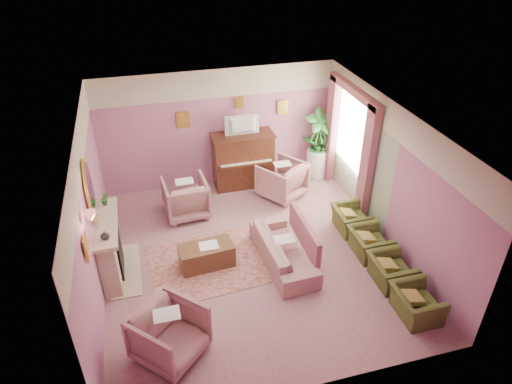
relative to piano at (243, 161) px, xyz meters
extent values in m
cube|color=#986970|center=(-0.50, -2.68, -0.65)|extent=(5.50, 6.00, 0.01)
cube|color=white|center=(-0.50, -2.68, 2.15)|extent=(5.50, 6.00, 0.01)
cube|color=#8B5A83|center=(-0.50, 0.32, 0.75)|extent=(5.50, 0.02, 2.80)
cube|color=#8B5A83|center=(-0.50, -5.68, 0.75)|extent=(5.50, 0.02, 2.80)
cube|color=#8B5A83|center=(-3.25, -2.68, 0.75)|extent=(0.02, 6.00, 2.80)
cube|color=#8B5A83|center=(2.25, -2.68, 0.75)|extent=(0.02, 6.00, 2.80)
cube|color=beige|center=(-0.50, 0.31, 1.82)|extent=(5.50, 0.01, 0.65)
cube|color=#97A688|center=(2.23, -1.38, 0.42)|extent=(0.01, 3.00, 2.15)
cube|color=#BBA98C|center=(-3.09, -2.48, -0.10)|extent=(0.30, 1.40, 1.10)
cube|color=black|center=(-2.99, -2.48, -0.25)|extent=(0.18, 0.72, 0.68)
cube|color=orange|center=(-2.95, -2.48, -0.43)|extent=(0.06, 0.54, 0.10)
cube|color=#BBA98C|center=(-3.06, -2.48, 0.47)|extent=(0.40, 1.55, 0.07)
cube|color=#BBA98C|center=(-2.89, -2.48, -0.64)|extent=(0.55, 1.50, 0.02)
ellipsoid|color=#E4C244|center=(-3.20, -2.48, 1.15)|extent=(0.04, 0.72, 1.20)
ellipsoid|color=silver|center=(-3.17, -2.48, 1.15)|extent=(0.01, 0.60, 1.06)
cone|color=#E4786D|center=(-3.12, -3.53, 1.33)|extent=(0.20, 0.20, 0.16)
cube|color=#411F13|center=(0.00, 0.00, 0.00)|extent=(1.40, 0.60, 1.30)
cube|color=#411F13|center=(0.00, -0.35, 0.07)|extent=(1.30, 0.12, 0.06)
cube|color=#FBEBCE|center=(0.00, -0.35, 0.11)|extent=(1.20, 0.08, 0.02)
cube|color=#411F13|center=(0.00, 0.00, 0.66)|extent=(1.45, 0.65, 0.04)
imported|color=black|center=(0.00, -0.05, 0.95)|extent=(0.80, 0.12, 0.48)
cube|color=#E4C244|center=(-1.30, 0.28, 1.07)|extent=(0.30, 0.03, 0.38)
cube|color=#E4C244|center=(1.05, 0.28, 1.13)|extent=(0.26, 0.03, 0.34)
cube|color=#E4C244|center=(0.00, 0.28, 1.35)|extent=(0.22, 0.03, 0.26)
cube|color=#E4C244|center=(-3.21, -3.88, 1.07)|extent=(0.03, 0.28, 0.36)
cube|color=beige|center=(2.20, -1.13, 1.05)|extent=(0.03, 1.40, 1.80)
cube|color=#964F5C|center=(2.12, -2.05, 0.65)|extent=(0.16, 0.34, 2.60)
cube|color=#964F5C|center=(2.12, -0.21, 0.65)|extent=(0.16, 0.34, 2.60)
cube|color=#964F5C|center=(2.12, -1.13, 1.91)|extent=(0.16, 2.20, 0.16)
imported|color=#2B732F|center=(-3.05, -1.93, 0.64)|extent=(0.16, 0.16, 0.28)
imported|color=beige|center=(-3.05, -2.98, 0.58)|extent=(0.16, 0.16, 0.16)
cube|color=#9E6259|center=(-1.21, -2.69, -0.64)|extent=(2.64, 2.00, 0.01)
cube|color=brown|center=(-1.38, -2.72, -0.43)|extent=(1.04, 0.58, 0.45)
cube|color=white|center=(-1.33, -2.72, -0.20)|extent=(0.35, 0.28, 0.01)
imported|color=#AD7C7A|center=(0.04, -3.02, -0.26)|extent=(0.64, 1.91, 0.77)
cube|color=#964F5C|center=(0.44, -3.02, -0.05)|extent=(0.10, 1.45, 0.53)
imported|color=#AD7C7A|center=(-1.51, -0.93, -0.18)|extent=(0.91, 0.91, 0.95)
imported|color=#AD7C7A|center=(0.74, -0.74, -0.18)|extent=(0.91, 0.91, 0.95)
imported|color=#AD7C7A|center=(-2.25, -4.59, -0.18)|extent=(0.91, 0.91, 0.95)
imported|color=#465020|center=(1.72, -4.86, -0.31)|extent=(0.56, 0.79, 0.69)
imported|color=#465020|center=(1.72, -4.04, -0.31)|extent=(0.56, 0.79, 0.69)
imported|color=#465020|center=(1.72, -3.22, -0.31)|extent=(0.56, 0.79, 0.69)
imported|color=#465020|center=(1.72, -2.40, -0.31)|extent=(0.56, 0.79, 0.69)
cylinder|color=white|center=(1.89, -0.04, -0.30)|extent=(0.52, 0.52, 0.70)
imported|color=#2B732F|center=(1.89, -0.04, 0.22)|extent=(0.30, 0.30, 0.34)
imported|color=#2B732F|center=(2.01, -0.14, 0.19)|extent=(0.16, 0.16, 0.28)
cylinder|color=brown|center=(1.88, -0.06, -0.48)|extent=(0.34, 0.34, 0.34)
imported|color=#2B732F|center=(1.88, -0.06, 0.41)|extent=(0.76, 0.76, 1.44)
camera|label=1|loc=(-2.22, -9.35, 5.12)|focal=32.00mm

